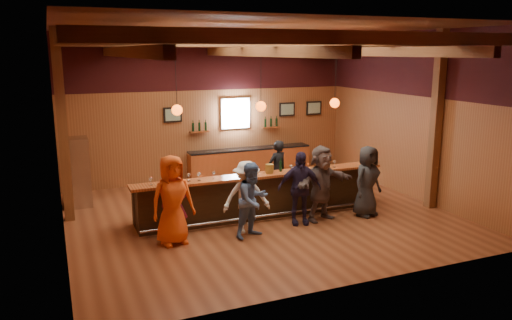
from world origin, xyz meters
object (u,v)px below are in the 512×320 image
object	(u,v)px
bar_counter	(259,194)
customer_redvest	(175,205)
customer_navy	(299,188)
customer_brown	(321,183)
stainless_fridge	(76,172)
customer_dark	(367,181)
customer_denim	(253,200)
bottle_a	(281,166)
customer_orange	(172,200)
ice_bucket	(269,169)
customer_white	(246,197)
bartender	(277,170)
back_bar_cabinet	(250,162)

from	to	relation	value
bar_counter	customer_redvest	size ratio (longest dim) A/B	4.06
customer_navy	customer_brown	bearing A→B (deg)	18.55
stainless_fridge	customer_dark	xyz separation A→B (m)	(6.52, -3.53, -0.03)
bar_counter	customer_denim	bearing A→B (deg)	-117.67
bottle_a	customer_orange	bearing A→B (deg)	-164.05
customer_dark	ice_bucket	world-z (taller)	customer_dark
stainless_fridge	customer_navy	distance (m)	5.84
customer_redvest	ice_bucket	distance (m)	2.57
customer_orange	customer_dark	bearing A→B (deg)	-9.05
customer_navy	bottle_a	xyz separation A→B (m)	(-0.14, 0.74, 0.38)
customer_orange	customer_white	distance (m)	1.66
bartender	customer_white	bearing A→B (deg)	33.04
customer_orange	bartender	xyz separation A→B (m)	(3.35, 2.07, -0.13)
ice_bucket	customer_denim	bearing A→B (deg)	-129.43
stainless_fridge	customer_denim	size ratio (longest dim) A/B	1.09
customer_denim	bartender	bearing A→B (deg)	34.29
customer_white	customer_brown	world-z (taller)	customer_brown
customer_dark	customer_brown	bearing A→B (deg)	154.74
customer_dark	bar_counter	bearing A→B (deg)	137.38
customer_denim	bottle_a	xyz separation A→B (m)	(1.17, 1.10, 0.41)
customer_dark	bottle_a	xyz separation A→B (m)	(-1.94, 0.83, 0.37)
customer_white	bartender	world-z (taller)	bartender
customer_dark	bartender	xyz separation A→B (m)	(-1.45, 2.08, -0.05)
customer_orange	ice_bucket	xyz separation A→B (m)	(2.53, 0.75, 0.27)
customer_brown	customer_dark	distance (m)	1.20
bar_counter	bartender	distance (m)	1.41
stainless_fridge	customer_navy	xyz separation A→B (m)	(4.72, -3.44, -0.04)
bar_counter	customer_navy	size ratio (longest dim) A/B	3.65
customer_navy	bartender	size ratio (longest dim) A/B	1.06
back_bar_cabinet	customer_dark	bearing A→B (deg)	-75.29
stainless_fridge	customer_dark	distance (m)	7.42
back_bar_cabinet	bottle_a	world-z (taller)	bottle_a
bar_counter	bartender	bearing A→B (deg)	46.12
stainless_fridge	customer_redvest	bearing A→B (deg)	-61.93
back_bar_cabinet	customer_denim	size ratio (longest dim) A/B	2.41
customer_redvest	bartender	bearing A→B (deg)	42.46
bottle_a	bartender	bearing A→B (deg)	68.50
stainless_fridge	bottle_a	xyz separation A→B (m)	(4.58, -2.71, 0.34)
customer_denim	customer_white	world-z (taller)	customer_denim
customer_orange	customer_navy	size ratio (longest dim) A/B	1.10
bar_counter	back_bar_cabinet	bearing A→B (deg)	71.66
customer_white	bottle_a	xyz separation A→B (m)	(1.21, 0.81, 0.42)
customer_navy	bartender	distance (m)	2.02
customer_orange	customer_denim	world-z (taller)	customer_orange
bar_counter	customer_white	distance (m)	1.33
customer_dark	back_bar_cabinet	bearing A→B (deg)	86.32
customer_redvest	ice_bucket	world-z (taller)	customer_redvest
customer_orange	customer_white	size ratio (longest dim) A/B	1.16
stainless_fridge	customer_white	world-z (taller)	stainless_fridge
customer_white	customer_brown	bearing A→B (deg)	12.31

